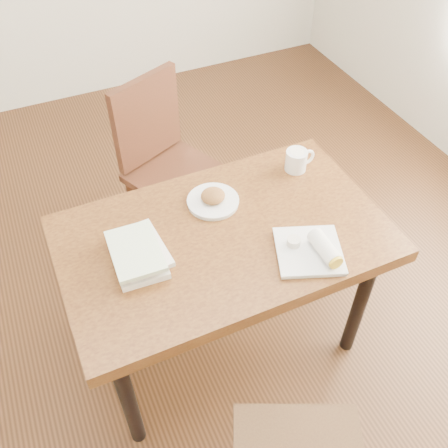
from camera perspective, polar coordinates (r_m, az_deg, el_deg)
name	(u,v)px	position (r m, az deg, el deg)	size (l,w,h in m)	color
ground	(224,338)	(2.50, 0.00, -12.95)	(4.00, 5.00, 0.01)	#472814
table	(224,248)	(1.96, 0.00, -2.77)	(1.24, 0.76, 0.75)	brown
chair_far	(165,157)	(2.58, -6.78, 7.58)	(0.56, 0.56, 0.95)	#421D12
plate_scone	(213,199)	(2.00, -1.27, 2.84)	(0.21, 0.21, 0.07)	white
coffee_mug	(297,160)	(2.17, 8.35, 7.27)	(0.14, 0.09, 0.09)	white
plate_burrito	(314,250)	(1.84, 10.19, -2.94)	(0.31, 0.31, 0.08)	white
book_stack	(138,253)	(1.81, -9.80, -3.30)	(0.20, 0.27, 0.07)	white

